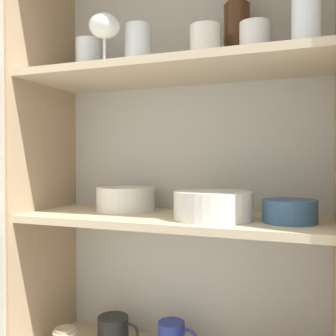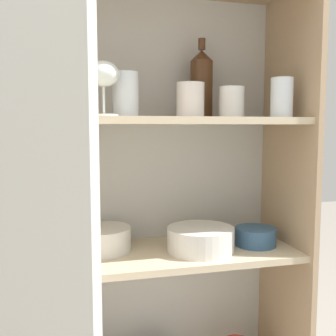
# 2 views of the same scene
# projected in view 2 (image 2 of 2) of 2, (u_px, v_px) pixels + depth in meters

# --- Properties ---
(cupboard_back_panel) EXTENTS (0.86, 0.02, 1.51)m
(cupboard_back_panel) POSITION_uv_depth(u_px,v_px,m) (149.00, 228.00, 1.33)
(cupboard_back_panel) COLOR silver
(cupboard_back_panel) RESTS_ON ground_plane
(cupboard_side_left) EXTENTS (0.02, 0.34, 1.51)m
(cupboard_side_left) POSITION_uv_depth(u_px,v_px,m) (11.00, 251.00, 1.08)
(cupboard_side_left) COLOR tan
(cupboard_side_left) RESTS_ON ground_plane
(cupboard_side_right) EXTENTS (0.02, 0.34, 1.51)m
(cupboard_side_right) POSITION_uv_depth(u_px,v_px,m) (285.00, 232.00, 1.28)
(cupboard_side_right) COLOR tan
(cupboard_side_right) RESTS_ON ground_plane
(shelf_board_middle) EXTENTS (0.82, 0.30, 0.02)m
(shelf_board_middle) POSITION_uv_depth(u_px,v_px,m) (160.00, 254.00, 1.18)
(shelf_board_middle) COLOR beige
(shelf_board_upper) EXTENTS (0.82, 0.30, 0.02)m
(shelf_board_upper) POSITION_uv_depth(u_px,v_px,m) (160.00, 121.00, 1.14)
(shelf_board_upper) COLOR beige
(cupboard_door) EXTENTS (0.22, 0.38, 1.51)m
(cupboard_door) POSITION_uv_depth(u_px,v_px,m) (37.00, 304.00, 0.76)
(cupboard_door) COLOR silver
(cupboard_door) RESTS_ON ground_plane
(tumbler_glass_0) EXTENTS (0.07, 0.07, 0.13)m
(tumbler_glass_0) POSITION_uv_depth(u_px,v_px,m) (126.00, 95.00, 1.10)
(tumbler_glass_0) COLOR white
(tumbler_glass_0) RESTS_ON shelf_board_upper
(tumbler_glass_1) EXTENTS (0.08, 0.08, 0.12)m
(tumbler_glass_1) POSITION_uv_depth(u_px,v_px,m) (59.00, 96.00, 1.09)
(tumbler_glass_1) COLOR white
(tumbler_glass_1) RESTS_ON shelf_board_upper
(tumbler_glass_2) EXTENTS (0.06, 0.06, 0.11)m
(tumbler_glass_2) POSITION_uv_depth(u_px,v_px,m) (282.00, 98.00, 1.14)
(tumbler_glass_2) COLOR white
(tumbler_glass_2) RESTS_ON shelf_board_upper
(tumbler_glass_3) EXTENTS (0.08, 0.08, 0.10)m
(tumbler_glass_3) POSITION_uv_depth(u_px,v_px,m) (190.00, 100.00, 1.16)
(tumbler_glass_3) COLOR silver
(tumbler_glass_3) RESTS_ON shelf_board_upper
(tumbler_glass_4) EXTENTS (0.08, 0.08, 0.09)m
(tumbler_glass_4) POSITION_uv_depth(u_px,v_px,m) (232.00, 102.00, 1.18)
(tumbler_glass_4) COLOR white
(tumbler_glass_4) RESTS_ON shelf_board_upper
(wine_glass_0) EXTENTS (0.08, 0.08, 0.14)m
(wine_glass_0) POSITION_uv_depth(u_px,v_px,m) (103.00, 77.00, 1.02)
(wine_glass_0) COLOR white
(wine_glass_0) RESTS_ON shelf_board_upper
(wine_bottle) EXTENTS (0.07, 0.07, 0.25)m
(wine_bottle) POSITION_uv_depth(u_px,v_px,m) (201.00, 84.00, 1.25)
(wine_bottle) COLOR #4C2D19
(wine_bottle) RESTS_ON shelf_board_upper
(plate_stack_white) EXTENTS (0.20, 0.20, 0.07)m
(plate_stack_white) POSITION_uv_depth(u_px,v_px,m) (201.00, 239.00, 1.18)
(plate_stack_white) COLOR silver
(plate_stack_white) RESTS_ON shelf_board_middle
(mixing_bowl_large) EXTENTS (0.17, 0.17, 0.07)m
(mixing_bowl_large) POSITION_uv_depth(u_px,v_px,m) (102.00, 238.00, 1.19)
(mixing_bowl_large) COLOR silver
(mixing_bowl_large) RESTS_ON shelf_board_middle
(serving_bowl_small) EXTENTS (0.13, 0.13, 0.06)m
(serving_bowl_small) POSITION_uv_depth(u_px,v_px,m) (255.00, 236.00, 1.24)
(serving_bowl_small) COLOR #33567A
(serving_bowl_small) RESTS_ON shelf_board_middle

